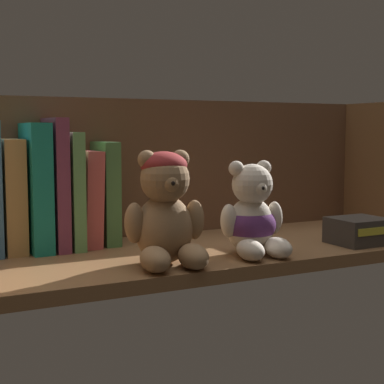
{
  "coord_description": "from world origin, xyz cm",
  "views": [
    {
      "loc": [
        -45.65,
        -82.42,
        20.68
      ],
      "look_at": [
        -3.61,
        0.0,
        11.08
      ],
      "focal_mm": 55.43,
      "sensor_mm": 36.0,
      "label": 1
    }
  ],
  "objects_px": {
    "teddy_bear_larger": "(166,211)",
    "small_product_box": "(358,231)",
    "book_3": "(10,195)",
    "book_5": "(53,183)",
    "teddy_bear_smaller": "(252,218)",
    "book_8": "(104,193)",
    "book_7": "(85,198)",
    "book_4": "(33,187)",
    "book_6": "(68,189)"
  },
  "relations": [
    {
      "from": "book_7",
      "to": "teddy_bear_smaller",
      "type": "xyz_separation_m",
      "value": [
        0.2,
        -0.2,
        -0.02
      ]
    },
    {
      "from": "book_5",
      "to": "book_8",
      "type": "height_order",
      "value": "book_5"
    },
    {
      "from": "book_5",
      "to": "small_product_box",
      "type": "bearing_deg",
      "value": -23.9
    },
    {
      "from": "book_3",
      "to": "book_4",
      "type": "relative_size",
      "value": 0.88
    },
    {
      "from": "book_4",
      "to": "book_5",
      "type": "relative_size",
      "value": 0.96
    },
    {
      "from": "book_7",
      "to": "teddy_bear_larger",
      "type": "distance_m",
      "value": 0.2
    },
    {
      "from": "book_4",
      "to": "teddy_bear_larger",
      "type": "distance_m",
      "value": 0.24
    },
    {
      "from": "book_5",
      "to": "small_product_box",
      "type": "xyz_separation_m",
      "value": [
        0.46,
        -0.2,
        -0.08
      ]
    },
    {
      "from": "book_7",
      "to": "small_product_box",
      "type": "relative_size",
      "value": 1.78
    },
    {
      "from": "book_7",
      "to": "small_product_box",
      "type": "height_order",
      "value": "book_7"
    },
    {
      "from": "book_3",
      "to": "book_5",
      "type": "xyz_separation_m",
      "value": [
        0.07,
        0.0,
        0.02
      ]
    },
    {
      "from": "teddy_bear_smaller",
      "to": "small_product_box",
      "type": "bearing_deg",
      "value": -1.84
    },
    {
      "from": "book_7",
      "to": "book_4",
      "type": "bearing_deg",
      "value": 180.0
    },
    {
      "from": "teddy_bear_larger",
      "to": "small_product_box",
      "type": "distance_m",
      "value": 0.35
    },
    {
      "from": "book_4",
      "to": "book_8",
      "type": "xyz_separation_m",
      "value": [
        0.11,
        0.0,
        -0.02
      ]
    },
    {
      "from": "book_5",
      "to": "teddy_bear_smaller",
      "type": "relative_size",
      "value": 1.45
    },
    {
      "from": "small_product_box",
      "to": "book_3",
      "type": "bearing_deg",
      "value": 158.86
    },
    {
      "from": "small_product_box",
      "to": "teddy_bear_smaller",
      "type": "bearing_deg",
      "value": 178.16
    },
    {
      "from": "book_5",
      "to": "small_product_box",
      "type": "height_order",
      "value": "book_5"
    },
    {
      "from": "book_6",
      "to": "teddy_bear_larger",
      "type": "distance_m",
      "value": 0.21
    },
    {
      "from": "book_7",
      "to": "book_5",
      "type": "bearing_deg",
      "value": 180.0
    },
    {
      "from": "book_6",
      "to": "book_7",
      "type": "bearing_deg",
      "value": 0.0
    },
    {
      "from": "book_7",
      "to": "teddy_bear_smaller",
      "type": "bearing_deg",
      "value": -44.53
    },
    {
      "from": "book_7",
      "to": "book_8",
      "type": "height_order",
      "value": "book_8"
    },
    {
      "from": "book_3",
      "to": "teddy_bear_larger",
      "type": "bearing_deg",
      "value": -48.38
    },
    {
      "from": "book_8",
      "to": "small_product_box",
      "type": "distance_m",
      "value": 0.43
    },
    {
      "from": "book_8",
      "to": "teddy_bear_larger",
      "type": "height_order",
      "value": "book_8"
    },
    {
      "from": "book_8",
      "to": "small_product_box",
      "type": "bearing_deg",
      "value": -28.53
    },
    {
      "from": "book_4",
      "to": "teddy_bear_larger",
      "type": "xyz_separation_m",
      "value": [
        0.14,
        -0.2,
        -0.02
      ]
    },
    {
      "from": "book_6",
      "to": "small_product_box",
      "type": "xyz_separation_m",
      "value": [
        0.43,
        -0.2,
        -0.07
      ]
    },
    {
      "from": "book_5",
      "to": "book_7",
      "type": "xyz_separation_m",
      "value": [
        0.05,
        0.0,
        -0.03
      ]
    },
    {
      "from": "teddy_bear_smaller",
      "to": "teddy_bear_larger",
      "type": "bearing_deg",
      "value": -179.56
    },
    {
      "from": "book_3",
      "to": "book_8",
      "type": "xyz_separation_m",
      "value": [
        0.15,
        0.0,
        -0.0
      ]
    },
    {
      "from": "book_8",
      "to": "teddy_bear_larger",
      "type": "xyz_separation_m",
      "value": [
        0.02,
        -0.2,
        -0.01
      ]
    },
    {
      "from": "book_7",
      "to": "book_8",
      "type": "distance_m",
      "value": 0.03
    },
    {
      "from": "book_3",
      "to": "small_product_box",
      "type": "bearing_deg",
      "value": -21.14
    },
    {
      "from": "book_5",
      "to": "book_6",
      "type": "relative_size",
      "value": 1.12
    },
    {
      "from": "book_4",
      "to": "small_product_box",
      "type": "distance_m",
      "value": 0.53
    },
    {
      "from": "book_3",
      "to": "teddy_bear_smaller",
      "type": "distance_m",
      "value": 0.37
    },
    {
      "from": "book_3",
      "to": "book_7",
      "type": "height_order",
      "value": "book_3"
    },
    {
      "from": "book_6",
      "to": "book_7",
      "type": "relative_size",
      "value": 1.19
    },
    {
      "from": "book_5",
      "to": "book_8",
      "type": "distance_m",
      "value": 0.09
    },
    {
      "from": "book_5",
      "to": "book_7",
      "type": "distance_m",
      "value": 0.06
    },
    {
      "from": "small_product_box",
      "to": "book_8",
      "type": "bearing_deg",
      "value": 151.47
    },
    {
      "from": "book_5",
      "to": "book_7",
      "type": "height_order",
      "value": "book_5"
    },
    {
      "from": "book_5",
      "to": "teddy_bear_smaller",
      "type": "height_order",
      "value": "book_5"
    },
    {
      "from": "teddy_bear_smaller",
      "to": "small_product_box",
      "type": "distance_m",
      "value": 0.21
    },
    {
      "from": "book_6",
      "to": "book_8",
      "type": "height_order",
      "value": "book_6"
    },
    {
      "from": "book_8",
      "to": "book_6",
      "type": "bearing_deg",
      "value": 180.0
    },
    {
      "from": "teddy_bear_larger",
      "to": "book_7",
      "type": "bearing_deg",
      "value": 105.66
    }
  ]
}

